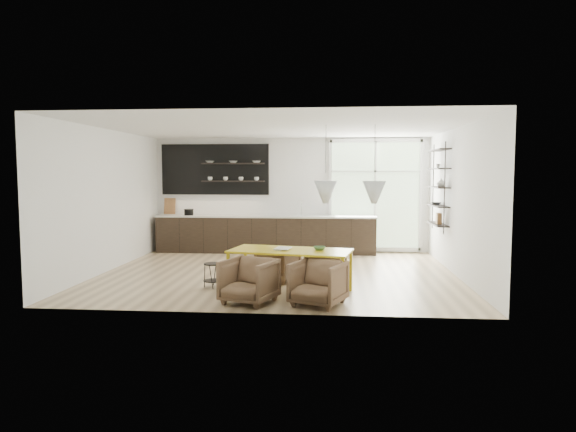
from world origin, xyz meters
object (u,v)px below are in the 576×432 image
object	(u,v)px
dining_table	(290,253)
armchair_back_left	(278,265)
wire_stool	(213,272)
armchair_back_right	(326,268)
armchair_front_right	(318,283)
armchair_front_left	(249,281)

from	to	relation	value
dining_table	armchair_back_left	bearing A→B (deg)	118.79
wire_stool	armchair_back_right	bearing A→B (deg)	11.29
dining_table	armchair_back_right	bearing A→B (deg)	60.59
armchair_back_right	armchair_front_right	size ratio (longest dim) A/B	0.89
armchair_front_right	armchair_front_left	bearing A→B (deg)	-160.28
armchair_back_left	armchair_front_left	xyz separation A→B (m)	(-0.28, -1.66, 0.04)
dining_table	armchair_front_left	distance (m)	0.98
armchair_back_right	armchair_front_left	world-z (taller)	armchair_front_left
armchair_back_right	wire_stool	distance (m)	2.02
armchair_back_left	wire_stool	world-z (taller)	armchair_back_left
dining_table	armchair_back_left	world-z (taller)	dining_table
dining_table	armchair_back_right	xyz separation A→B (m)	(0.59, 0.70, -0.38)
dining_table	armchair_front_left	bearing A→B (deg)	-118.19
dining_table	armchair_back_left	size ratio (longest dim) A/B	3.18
armchair_back_right	armchair_front_left	bearing A→B (deg)	62.71
dining_table	armchair_back_left	xyz separation A→B (m)	(-0.30, 0.94, -0.37)
armchair_back_left	wire_stool	xyz separation A→B (m)	(-1.09, -0.64, -0.03)
armchair_back_left	armchair_back_right	distance (m)	0.92
dining_table	armchair_front_right	distance (m)	0.97
armchair_front_right	wire_stool	size ratio (longest dim) A/B	1.74
armchair_back_right	dining_table	bearing A→B (deg)	62.09
armchair_back_left	armchair_front_right	bearing A→B (deg)	139.66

